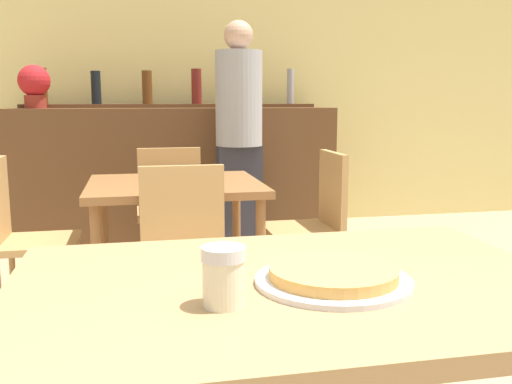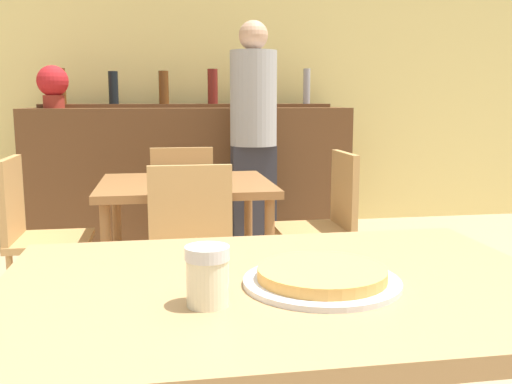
# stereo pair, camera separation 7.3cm
# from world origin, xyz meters

# --- Properties ---
(wall_back) EXTENTS (8.00, 0.05, 2.80)m
(wall_back) POSITION_xyz_m (0.00, 4.09, 1.40)
(wall_back) COLOR #EAD684
(wall_back) RESTS_ON ground_plane
(dining_table_near) EXTENTS (1.19, 0.81, 0.78)m
(dining_table_near) POSITION_xyz_m (0.00, 0.00, 0.70)
(dining_table_near) COLOR #A87F51
(dining_table_near) RESTS_ON ground_plane
(dining_table_far) EXTENTS (0.90, 0.81, 0.72)m
(dining_table_far) POSITION_xyz_m (-0.12, 1.89, 0.63)
(dining_table_far) COLOR brown
(dining_table_far) RESTS_ON ground_plane
(bar_counter) EXTENTS (2.60, 0.56, 1.09)m
(bar_counter) POSITION_xyz_m (0.00, 3.58, 0.54)
(bar_counter) COLOR brown
(bar_counter) RESTS_ON ground_plane
(bar_back_shelf) EXTENTS (2.39, 0.24, 0.33)m
(bar_back_shelf) POSITION_xyz_m (-0.01, 3.72, 1.16)
(bar_back_shelf) COLOR brown
(bar_back_shelf) RESTS_ON bar_counter
(chair_far_side_front) EXTENTS (0.40, 0.40, 0.87)m
(chair_far_side_front) POSITION_xyz_m (-0.12, 1.32, 0.50)
(chair_far_side_front) COLOR tan
(chair_far_side_front) RESTS_ON ground_plane
(chair_far_side_back) EXTENTS (0.40, 0.40, 0.87)m
(chair_far_side_back) POSITION_xyz_m (-0.12, 2.47, 0.50)
(chair_far_side_back) COLOR tan
(chair_far_side_back) RESTS_ON ground_plane
(chair_far_side_left) EXTENTS (0.40, 0.40, 0.87)m
(chair_far_side_left) POSITION_xyz_m (-0.90, 1.89, 0.50)
(chair_far_side_left) COLOR tan
(chair_far_side_left) RESTS_ON ground_plane
(chair_far_side_right) EXTENTS (0.40, 0.40, 0.87)m
(chair_far_side_right) POSITION_xyz_m (0.66, 1.89, 0.50)
(chair_far_side_right) COLOR tan
(chair_far_side_right) RESTS_ON ground_plane
(pizza_tray) EXTENTS (0.33, 0.33, 0.04)m
(pizza_tray) POSITION_xyz_m (0.08, -0.04, 0.80)
(pizza_tray) COLOR silver
(pizza_tray) RESTS_ON dining_table_near
(cheese_shaker) EXTENTS (0.08, 0.08, 0.11)m
(cheese_shaker) POSITION_xyz_m (-0.17, -0.12, 0.84)
(cheese_shaker) COLOR beige
(cheese_shaker) RESTS_ON dining_table_near
(person_standing) EXTENTS (0.34, 0.34, 1.71)m
(person_standing) POSITION_xyz_m (0.43, 3.00, 0.93)
(person_standing) COLOR #2D2D38
(person_standing) RESTS_ON ground_plane
(potted_plant) EXTENTS (0.24, 0.24, 0.33)m
(potted_plant) POSITION_xyz_m (-1.05, 3.53, 1.27)
(potted_plant) COLOR maroon
(potted_plant) RESTS_ON bar_counter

